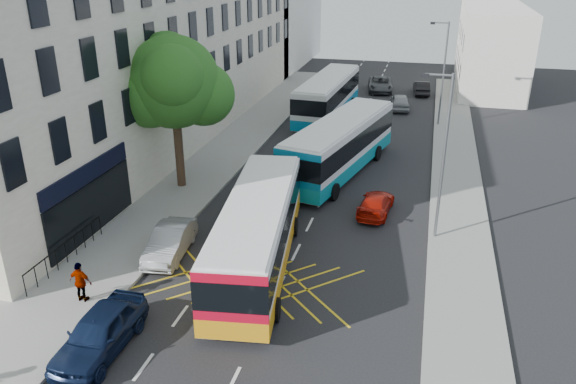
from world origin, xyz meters
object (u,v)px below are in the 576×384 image
Objects in this scene: lamp_far at (443,69)px; distant_car_grey at (380,84)px; bus_near at (257,232)px; distant_car_dark at (422,88)px; parked_car_silver at (170,242)px; bus_mid at (340,146)px; parked_car_blue at (100,332)px; lamp_near at (442,150)px; pedestrian_far at (81,282)px; distant_car_silver at (400,102)px; street_tree at (173,83)px; red_hatchback at (376,204)px; bus_far at (328,96)px.

lamp_far is 1.60× the size of distant_car_grey.
bus_near is 3.02× the size of distant_car_dark.
parked_car_silver is at bearing -115.55° from lamp_far.
distant_car_grey reaches higher than distant_car_dark.
parked_car_blue is at bearing -92.28° from bus_mid.
parked_car_blue is 0.90× the size of distant_car_grey.
bus_mid is 19.99m from parked_car_blue.
lamp_near reaches higher than distant_car_dark.
parked_car_silver is at bearing 172.01° from bus_near.
parked_car_silver is 2.43× the size of pedestrian_far.
distant_car_dark is at bearing 67.53° from parked_car_silver.
lamp_near is 1.92× the size of parked_car_silver.
lamp_near is at bearing 90.74° from distant_car_silver.
distant_car_dark is at bearing 92.38° from bus_mid.
distant_car_silver is at bearing 68.83° from distant_car_dark.
street_tree reaches higher than parked_car_blue.
bus_mid is at bearing 74.08° from distant_car_silver.
street_tree is 11.42m from bus_near.
street_tree is at bearing 103.36° from parked_car_blue.
red_hatchback is (-3.05, 2.23, -4.06)m from lamp_near.
bus_near reaches higher than distant_car_grey.
pedestrian_far is (-2.26, 2.37, 0.24)m from parked_car_blue.
red_hatchback is at bearing -68.02° from bus_far.
parked_car_silver is (-11.80, -24.67, -3.93)m from lamp_far.
bus_near is 8.33m from red_hatchback.
bus_mid reaches higher than distant_car_grey.
street_tree is 1.96× the size of parked_car_blue.
bus_mid reaches higher than distant_car_silver.
red_hatchback is at bearing 59.20° from parked_car_blue.
distant_car_grey is at bearing 82.52° from parked_car_blue.
lamp_far is 1.96× the size of distant_car_silver.
red_hatchback is at bearing 80.93° from distant_car_dark.
pedestrian_far is at bearing 133.54° from parked_car_blue.
distant_car_silver is at bearing 62.11° from street_tree.
bus_near is 4.37m from parked_car_silver.
red_hatchback is at bearing -129.23° from pedestrian_far.
lamp_near is (14.71, -2.97, -1.68)m from street_tree.
bus_near is at bearing 61.76° from red_hatchback.
lamp_far reaches higher than bus_near.
parked_car_silver is at bearing -69.15° from street_tree.
bus_mid is 6.33m from red_hatchback.
lamp_near is 20.00m from lamp_far.
lamp_far is 32.35m from pedestrian_far.
lamp_near is at bearing -142.54° from pedestrian_far.
distant_car_silver is at bearing -103.58° from pedestrian_far.
street_tree reaches higher than distant_car_dark.
lamp_near reaches higher than bus_near.
bus_far is at bearing -114.43° from distant_car_grey.
bus_far is at bearing -66.75° from red_hatchback.
parked_car_silver is at bearing -158.39° from lamp_near.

